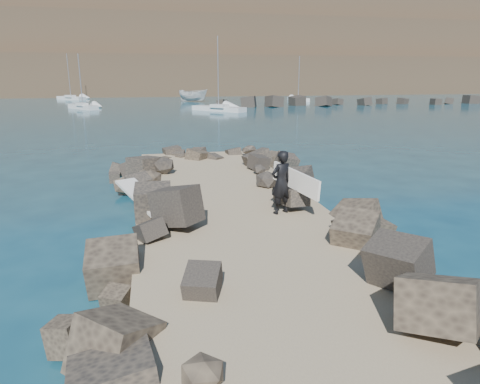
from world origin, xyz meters
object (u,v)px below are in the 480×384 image
Objects in this scene: boat_imported at (193,95)px; sailboat_a at (83,107)px; surfer_with_board at (283,182)px; surfboard_resting at (143,201)px.

sailboat_a is at bearing 165.87° from boat_imported.
boat_imported is 71.06m from surfer_with_board.
sailboat_a reaches higher than surfboard_resting.
surfer_with_board is at bearing -76.17° from sailboat_a.
sailboat_a is at bearing 103.83° from surfer_with_board.
surfboard_resting is 55.10m from sailboat_a.
boat_imported is at bearing 56.87° from surfboard_resting.
sailboat_a is (-17.82, -15.89, -0.82)m from boat_imported.
surfer_with_board is (-4.27, -70.93, 0.43)m from boat_imported.
surfer_with_board is at bearing -149.31° from boat_imported.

